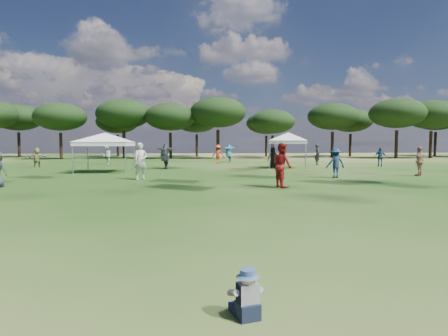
% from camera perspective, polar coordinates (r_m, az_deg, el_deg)
% --- Properties ---
extents(tree_line, '(108.78, 17.63, 7.77)m').
position_cam_1_polar(tree_line, '(49.56, -2.24, 7.87)').
color(tree_line, black).
rests_on(tree_line, ground).
extents(tent_left, '(6.65, 6.65, 2.84)m').
position_cam_1_polar(tent_left, '(25.23, -17.69, 4.87)').
color(tent_left, gray).
rests_on(tent_left, ground).
extents(tent_right, '(5.32, 5.32, 2.97)m').
position_cam_1_polar(tent_right, '(28.48, 9.79, 5.10)').
color(tent_right, gray).
rests_on(tent_right, ground).
extents(toddler, '(0.39, 0.42, 0.52)m').
position_cam_1_polar(toddler, '(4.16, 3.48, -18.87)').
color(toddler, black).
rests_on(toddler, ground).
extents(festival_crowd, '(29.63, 23.24, 1.89)m').
position_cam_1_polar(festival_crowd, '(27.57, -4.13, 1.69)').
color(festival_crowd, navy).
rests_on(festival_crowd, ground).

